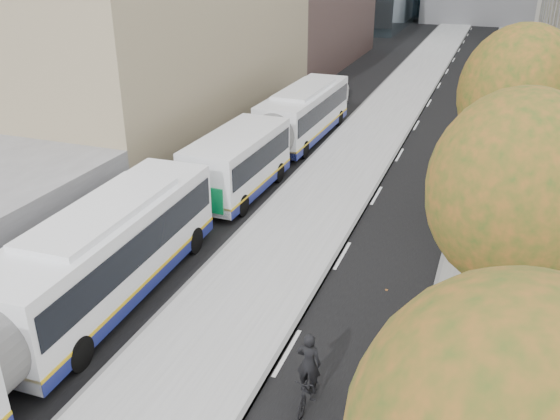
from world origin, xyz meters
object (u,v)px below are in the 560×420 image
at_px(bus_far, 280,131).
at_px(distant_car, 338,90).
at_px(cyclist, 308,379).
at_px(bus_near, 19,322).

bearing_deg(bus_far, distant_car, 93.65).
xyz_separation_m(bus_far, distant_car, (-0.62, 13.84, -0.89)).
distance_m(cyclist, distant_car, 31.66).
height_order(bus_far, distant_car, bus_far).
height_order(bus_near, distant_car, bus_near).
relative_size(bus_near, bus_far, 1.05).
distance_m(bus_far, distant_car, 13.88).
bearing_deg(bus_far, bus_near, -89.90).
bearing_deg(cyclist, bus_near, -169.05).
relative_size(bus_far, distant_car, 4.43).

